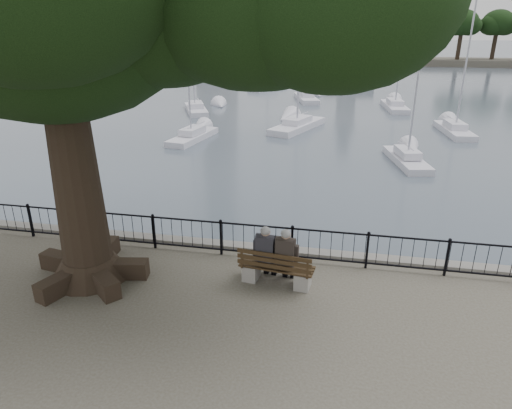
% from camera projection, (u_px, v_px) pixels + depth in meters
% --- Properties ---
extents(harbor, '(260.00, 260.00, 1.20)m').
position_uv_depth(harbor, '(259.00, 264.00, 13.43)').
color(harbor, slate).
rests_on(harbor, ground).
extents(railing, '(22.06, 0.06, 1.00)m').
position_uv_depth(railing, '(256.00, 239.00, 12.58)').
color(railing, black).
rests_on(railing, ground).
extents(bench, '(1.92, 0.78, 0.98)m').
position_uv_depth(bench, '(276.00, 272.00, 11.37)').
color(bench, gray).
rests_on(bench, ground).
extents(person_left, '(0.48, 0.81, 1.56)m').
position_uv_depth(person_left, '(267.00, 255.00, 11.41)').
color(person_left, black).
rests_on(person_left, ground).
extents(person_right, '(0.48, 0.81, 1.56)m').
position_uv_depth(person_right, '(287.00, 258.00, 11.26)').
color(person_right, black).
rests_on(person_right, ground).
extents(lion_monument, '(6.22, 6.22, 9.12)m').
position_uv_depth(lion_monument, '(349.00, 65.00, 55.09)').
color(lion_monument, slate).
rests_on(lion_monument, ground).
extents(sailboat_a, '(2.12, 5.06, 10.02)m').
position_uv_depth(sailboat_a, '(193.00, 135.00, 29.52)').
color(sailboat_a, silver).
rests_on(sailboat_a, ground).
extents(sailboat_b, '(3.63, 6.18, 12.44)m').
position_uv_depth(sailboat_b, '(297.00, 124.00, 32.44)').
color(sailboat_b, silver).
rests_on(sailboat_b, ground).
extents(sailboat_c, '(2.28, 4.91, 10.16)m').
position_uv_depth(sailboat_c, '(407.00, 157.00, 24.63)').
color(sailboat_c, silver).
rests_on(sailboat_c, ground).
extents(sailboat_d, '(2.04, 5.31, 9.54)m').
position_uv_depth(sailboat_d, '(454.00, 129.00, 31.22)').
color(sailboat_d, silver).
rests_on(sailboat_d, ground).
extents(sailboat_e, '(3.58, 5.55, 11.30)m').
position_uv_depth(sailboat_e, '(196.00, 108.00, 38.66)').
color(sailboat_e, silver).
rests_on(sailboat_e, ground).
extents(sailboat_f, '(3.02, 5.78, 12.51)m').
position_uv_depth(sailboat_f, '(306.00, 97.00, 44.25)').
color(sailboat_f, silver).
rests_on(sailboat_f, ground).
extents(sailboat_g, '(2.20, 5.75, 9.91)m').
position_uv_depth(sailboat_g, '(395.00, 106.00, 39.93)').
color(sailboat_g, silver).
rests_on(sailboat_g, ground).
extents(sailboat_h, '(3.80, 5.83, 13.31)m').
position_uv_depth(sailboat_h, '(268.00, 86.00, 51.48)').
color(sailboat_h, silver).
rests_on(sailboat_h, ground).
extents(far_shore, '(30.00, 8.60, 9.18)m').
position_uv_depth(far_shore, '(493.00, 41.00, 77.06)').
color(far_shore, '#474236').
rests_on(far_shore, ground).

